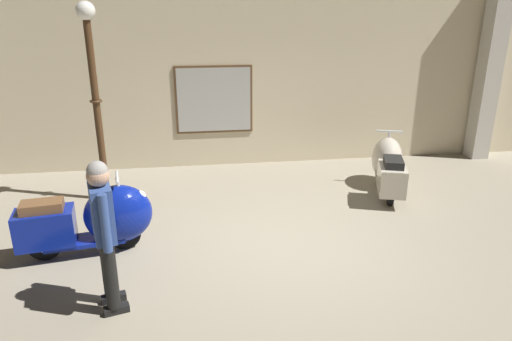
% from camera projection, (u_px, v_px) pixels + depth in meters
% --- Properties ---
extents(ground_plane, '(60.00, 60.00, 0.00)m').
position_uv_depth(ground_plane, '(291.00, 245.00, 6.06)').
color(ground_plane, gray).
extents(showroom_back_wall, '(18.00, 0.63, 3.85)m').
position_uv_depth(showroom_back_wall, '(262.00, 66.00, 8.76)').
color(showroom_back_wall, beige).
rests_on(showroom_back_wall, ground).
extents(scooter_0, '(1.69, 0.71, 1.00)m').
position_uv_depth(scooter_0, '(97.00, 219.00, 5.77)').
color(scooter_0, black).
rests_on(scooter_0, ground).
extents(scooter_1, '(0.93, 1.67, 0.98)m').
position_uv_depth(scooter_1, '(388.00, 165.00, 7.78)').
color(scooter_1, black).
rests_on(scooter_1, ground).
extents(lamppost, '(0.28, 0.28, 3.06)m').
position_uv_depth(lamppost, '(96.00, 99.00, 6.99)').
color(lamppost, '#472D19').
rests_on(lamppost, ground).
extents(visitor_0, '(0.33, 0.53, 1.61)m').
position_uv_depth(visitor_0, '(104.00, 227.00, 4.50)').
color(visitor_0, black).
rests_on(visitor_0, ground).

